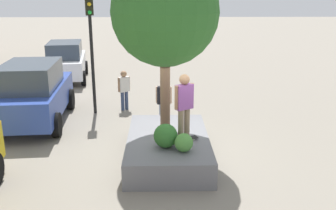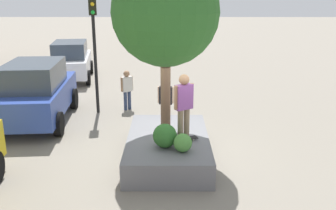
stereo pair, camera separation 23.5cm
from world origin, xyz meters
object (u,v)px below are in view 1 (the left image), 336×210
Objects in this scene: skateboarder at (184,102)px; planter_ledge at (168,147)px; plaza_tree at (165,13)px; skateboard at (184,139)px; traffic_light_corner at (91,32)px; bystander_watching at (124,88)px; sedan_parked at (33,93)px; police_car at (66,61)px; passerby_with_bag at (164,99)px.

planter_ledge is at bearing 47.50° from skateboarder.
skateboard is at bearing -151.25° from plaza_tree.
traffic_light_corner is at bearing 33.22° from planter_ledge.
plaza_tree is 1.05× the size of traffic_light_corner.
skateboard is 1.03m from skateboarder.
plaza_tree is at bearing -158.99° from bystander_watching.
skateboarder is at bearing 0.00° from skateboard.
bystander_watching is (1.47, -3.03, -0.20)m from sedan_parked.
skateboard is 6.00m from traffic_light_corner.
plaza_tree is 0.99× the size of sedan_parked.
planter_ledge is at bearing -172.06° from plaza_tree.
bystander_watching is (4.91, 2.03, 0.19)m from skateboard.
skateboarder is 0.36× the size of sedan_parked.
skateboard is (-0.38, -0.41, 0.39)m from planter_ledge.
planter_ledge is 3.68m from plaza_tree.
police_car is at bearing 28.52° from plaza_tree.
skateboard is 5.32m from bystander_watching.
sedan_parked is 2.93× the size of passerby_with_bag.
skateboard is 0.46× the size of skateboarder.
planter_ledge is at bearing 47.50° from skateboard.
traffic_light_corner is 3.70m from passerby_with_bag.
police_car is at bearing 28.54° from skateboarder.
bystander_watching is at bearing -71.36° from traffic_light_corner.
bystander_watching is (4.91, 2.03, -0.84)m from skateboarder.
police_car is at bearing 35.34° from passerby_with_bag.
police_car is at bearing 27.60° from planter_ledge.
traffic_light_corner reaches higher than skateboarder.
bystander_watching is at bearing -146.36° from police_car.
police_car is 6.33m from bystander_watching.
skateboarder is 0.38× the size of police_car.
traffic_light_corner is at bearing 60.96° from passerby_with_bag.
traffic_light_corner is (1.09, -1.92, 1.98)m from sedan_parked.
bystander_watching is (4.53, 1.62, 0.58)m from planter_ledge.
traffic_light_corner is at bearing -60.40° from sedan_parked.
plaza_tree reaches higher than sedan_parked.
passerby_with_bag is (3.07, 0.50, 0.23)m from skateboard.
traffic_light_corner reaches higher than skateboard.
plaza_tree is 2.72× the size of skateboarder.
bystander_watching reaches higher than skateboard.
sedan_parked reaches higher than planter_ledge.
traffic_light_corner reaches higher than police_car.
skateboard is at bearing -132.50° from planter_ledge.
skateboarder is 6.16m from sedan_parked.
traffic_light_corner reaches higher than planter_ledge.
passerby_with_bag is at bearing -140.17° from bystander_watching.
sedan_parked reaches higher than skateboard.
police_car is (6.73, 0.48, -0.08)m from sedan_parked.
bystander_watching is (4.03, 1.55, -3.06)m from plaza_tree.
traffic_light_corner is (4.54, 3.14, 1.34)m from skateboarder.
passerby_with_bag is (-1.84, -1.53, 0.04)m from bystander_watching.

